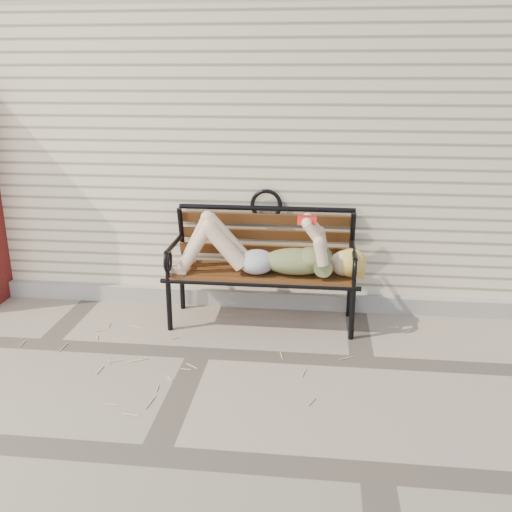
# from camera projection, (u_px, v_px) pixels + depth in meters

# --- Properties ---
(ground) EXTENTS (80.00, 80.00, 0.00)m
(ground) POSITION_uv_depth(u_px,v_px,m) (199.00, 353.00, 4.42)
(ground) COLOR gray
(ground) RESTS_ON ground
(house_wall) EXTENTS (8.00, 4.00, 3.00)m
(house_wall) POSITION_uv_depth(u_px,v_px,m) (248.00, 122.00, 6.78)
(house_wall) COLOR beige
(house_wall) RESTS_ON ground
(foundation_strip) EXTENTS (8.00, 0.10, 0.15)m
(foundation_strip) POSITION_uv_depth(u_px,v_px,m) (220.00, 297.00, 5.31)
(foundation_strip) COLOR #9A958B
(foundation_strip) RESTS_ON ground
(garden_bench) EXTENTS (1.71, 0.68, 1.11)m
(garden_bench) POSITION_uv_depth(u_px,v_px,m) (263.00, 251.00, 4.86)
(garden_bench) COLOR black
(garden_bench) RESTS_ON ground
(reading_woman) EXTENTS (1.62, 0.37, 0.51)m
(reading_woman) POSITION_uv_depth(u_px,v_px,m) (263.00, 251.00, 4.72)
(reading_woman) COLOR #0B3B4D
(reading_woman) RESTS_ON ground
(straw_scatter) EXTENTS (2.75, 1.69, 0.01)m
(straw_scatter) POSITION_uv_depth(u_px,v_px,m) (155.00, 375.00, 4.09)
(straw_scatter) COLOR #E7C371
(straw_scatter) RESTS_ON ground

